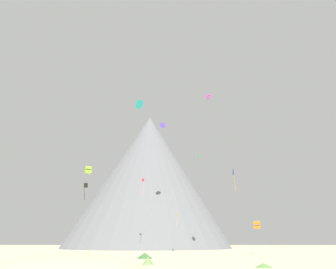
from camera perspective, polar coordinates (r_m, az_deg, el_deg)
The scene contains 14 objects.
bush_low_patch at distance 38.40m, azimuth -3.86°, elevation -23.15°, with size 1.42×1.42×0.91m, color #668C4C.
bush_ridge_crest at distance 51.78m, azimuth -4.53°, elevation -22.31°, with size 2.67×2.67×0.88m, color #386633.
bush_mid_center at distance 35.98m, azimuth 18.01°, elevation -22.90°, with size 1.87×1.87×0.44m, color #568442.
rock_massif at distance 128.89m, azimuth -4.11°, elevation -9.51°, with size 72.56×71.28×57.18m.
kite_magenta_high at distance 83.77m, azimuth 7.78°, elevation 7.27°, with size 0.99×0.92×1.22m.
kite_red_mid at distance 87.33m, azimuth -4.84°, elevation -9.41°, with size 0.79×0.68×4.92m.
kite_indigo_high at distance 97.71m, azimuth -1.11°, elevation 1.74°, with size 2.04×1.45×2.03m.
kite_lime_mid at distance 67.79m, azimuth -15.18°, elevation -6.63°, with size 1.72×1.71×1.43m.
kite_orange_low at distance 71.56m, azimuth 16.83°, elevation -16.37°, with size 1.73×1.77×1.68m.
kite_black_mid at distance 73.18m, azimuth -15.67°, elevation -9.82°, with size 0.90×0.52×3.94m.
kite_green_mid at distance 73.56m, azimuth 5.93°, elevation -4.26°, with size 0.50×1.07×1.10m.
kite_blue_mid at distance 78.09m, azimuth 12.56°, elevation -7.17°, with size 0.46×1.84×5.66m.
kite_teal_high at distance 69.67m, azimuth -5.49°, elevation 5.80°, with size 2.06×1.73×2.28m.
kite_gold_low at distance 87.46m, azimuth 1.70°, elevation -15.12°, with size 0.62×1.18×4.38m.
Camera 1 is at (4.02, -31.16, 2.63)m, focal length 31.52 mm.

